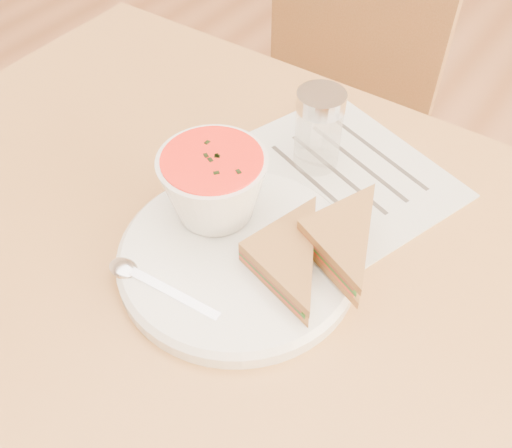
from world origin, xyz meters
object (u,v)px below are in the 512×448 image
Objects in this scene: chair_far at (305,184)px; plate at (238,257)px; dining_table at (237,391)px; soup_bowl at (214,188)px; condiment_shaker at (318,130)px.

chair_far is 3.10× the size of plate.
plate is (0.17, -0.47, 0.35)m from chair_far.
soup_bowl is at bearing 153.56° from dining_table.
chair_far is 0.61m from plate.
soup_bowl reaches higher than chair_far.
chair_far is at bearing 119.70° from condiment_shaker.
dining_table is 0.48m from chair_far.
condiment_shaker is (0.01, 0.17, 0.43)m from dining_table.
plate is at bearing -30.75° from soup_bowl.
soup_bowl is 0.16m from condiment_shaker.
soup_bowl is (-0.03, 0.01, 0.43)m from dining_table.
plate is 2.45× the size of condiment_shaker.
condiment_shaker is (0.16, -0.28, 0.40)m from chair_far.
chair_far is at bearing 110.28° from plate.
condiment_shaker reaches higher than chair_far.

